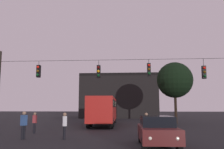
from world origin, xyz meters
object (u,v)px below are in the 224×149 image
at_px(car_far_left, 108,115).
at_px(pedestrian_crossing_left, 146,123).
at_px(car_near_right, 157,130).
at_px(pedestrian_crossing_center, 35,122).
at_px(tree_left_silhouette, 175,80).
at_px(city_bus, 104,108).
at_px(pedestrian_crossing_right, 65,124).
at_px(pedestrian_near_bus, 24,123).

distance_m(car_far_left, pedestrian_crossing_left, 19.09).
distance_m(car_near_right, car_far_left, 23.46).
bearing_deg(pedestrian_crossing_center, tree_left_silhouette, 43.36).
distance_m(car_near_right, pedestrian_crossing_left, 4.43).
bearing_deg(city_bus, pedestrian_crossing_left, -67.42).
bearing_deg(car_far_left, pedestrian_crossing_right, -92.27).
xyz_separation_m(car_far_left, pedestrian_near_bus, (-3.35, -20.96, 0.18)).
height_order(city_bus, pedestrian_crossing_center, city_bus).
height_order(car_near_right, pedestrian_crossing_left, pedestrian_crossing_left).
height_order(car_far_left, pedestrian_crossing_center, pedestrian_crossing_center).
relative_size(pedestrian_crossing_center, pedestrian_crossing_right, 0.96).
xyz_separation_m(car_near_right, tree_left_silhouette, (4.20, 17.69, 4.53)).
bearing_deg(car_far_left, pedestrian_crossing_left, -76.71).
relative_size(car_near_right, pedestrian_crossing_left, 2.74).
xyz_separation_m(pedestrian_crossing_left, pedestrian_near_bus, (-7.74, -2.38, 0.08)).
height_order(pedestrian_crossing_right, tree_left_silhouette, tree_left_silhouette).
height_order(car_near_right, pedestrian_near_bus, pedestrian_near_bus).
bearing_deg(pedestrian_crossing_right, city_bus, 84.72).
bearing_deg(tree_left_silhouette, car_far_left, 149.04).
xyz_separation_m(car_near_right, pedestrian_crossing_left, (-0.26, 4.42, 0.10)).
height_order(car_near_right, tree_left_silhouette, tree_left_silhouette).
distance_m(pedestrian_crossing_right, tree_left_silhouette, 18.74).
xyz_separation_m(pedestrian_crossing_center, pedestrian_crossing_right, (3.23, -3.25, 0.04)).
bearing_deg(city_bus, pedestrian_crossing_center, -116.33).
distance_m(pedestrian_crossing_center, pedestrian_crossing_right, 4.58).
height_order(pedestrian_near_bus, tree_left_silhouette, tree_left_silhouette).
xyz_separation_m(pedestrian_crossing_left, pedestrian_crossing_center, (-8.43, 1.09, -0.01)).
bearing_deg(pedestrian_crossing_right, tree_left_silhouette, 57.93).
distance_m(city_bus, pedestrian_crossing_right, 12.11).
distance_m(city_bus, pedestrian_crossing_left, 10.72).
bearing_deg(pedestrian_crossing_center, pedestrian_crossing_right, -45.23).
distance_m(car_near_right, pedestrian_crossing_right, 5.92).
xyz_separation_m(city_bus, pedestrian_crossing_center, (-4.34, -8.77, -0.98)).
bearing_deg(pedestrian_near_bus, car_near_right, -14.31).
distance_m(pedestrian_crossing_right, pedestrian_near_bus, 2.54).
bearing_deg(car_near_right, pedestrian_crossing_right, 157.55).
distance_m(car_far_left, pedestrian_crossing_center, 17.95).
height_order(pedestrian_crossing_right, pedestrian_near_bus, pedestrian_near_bus).
height_order(pedestrian_crossing_left, tree_left_silhouette, tree_left_silhouette).
xyz_separation_m(city_bus, tree_left_silhouette, (8.56, 3.41, 3.46)).
distance_m(city_bus, car_far_left, 8.79).
height_order(city_bus, car_far_left, city_bus).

